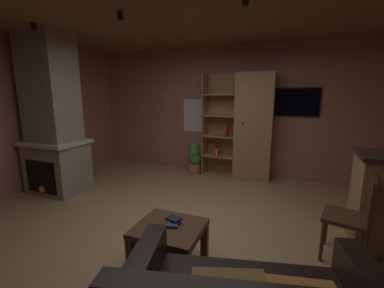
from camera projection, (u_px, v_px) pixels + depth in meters
floor at (180, 232)px, 3.18m from camera, size 6.24×5.25×0.02m
wall_back at (231, 112)px, 5.34m from camera, size 6.36×0.06×2.66m
wall_left at (1, 117)px, 4.04m from camera, size 0.06×5.25×2.66m
ceiling at (178, 0)px, 2.65m from camera, size 6.24×5.25×0.02m
window_pane_back at (199, 116)px, 5.58m from camera, size 0.73×0.01×0.71m
stone_fireplace at (53, 124)px, 4.28m from camera, size 0.99×0.77×2.66m
bookshelf_cabinet at (249, 128)px, 4.99m from camera, size 1.38×0.41×2.10m
coffee_table at (169, 234)px, 2.47m from camera, size 0.64×0.58×0.44m
table_book_0 at (173, 225)px, 2.44m from camera, size 0.13×0.12×0.03m
table_book_1 at (174, 219)px, 2.50m from camera, size 0.16×0.14×0.03m
dining_chair at (356, 213)px, 2.52m from camera, size 0.50×0.50×0.92m
potted_floor_plant at (194, 158)px, 5.41m from camera, size 0.29×0.30×0.69m
wall_mounted_tv at (293, 102)px, 4.80m from camera, size 0.95×0.06×0.53m
track_light_spot_0 at (34, 27)px, 3.40m from camera, size 0.07×0.07×0.09m
track_light_spot_1 at (120, 16)px, 2.93m from camera, size 0.07×0.07×0.09m
track_light_spot_2 at (245, 1)px, 2.45m from camera, size 0.07×0.07×0.09m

